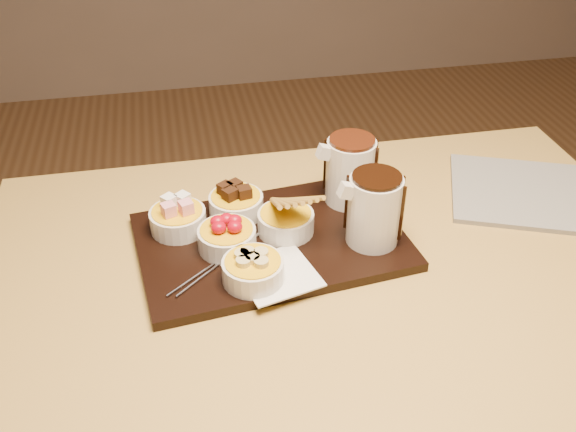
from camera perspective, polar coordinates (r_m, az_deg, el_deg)
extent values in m
cube|color=#B18D42|center=(1.11, 4.04, -5.08)|extent=(1.20, 0.80, 0.04)
cylinder|color=#B18D42|center=(1.62, -18.95, -9.74)|extent=(0.06, 0.06, 0.71)
cylinder|color=#B18D42|center=(1.77, 17.83, -4.91)|extent=(0.06, 0.06, 0.71)
cube|color=black|center=(1.13, -1.49, -2.28)|extent=(0.49, 0.35, 0.02)
cube|color=white|center=(1.05, -0.97, -5.19)|extent=(0.15, 0.15, 0.00)
cylinder|color=silver|center=(1.15, -9.74, -0.38)|extent=(0.10, 0.10, 0.04)
cylinder|color=silver|center=(1.18, -4.62, 0.98)|extent=(0.10, 0.10, 0.04)
cylinder|color=silver|center=(1.10, -5.44, -2.04)|extent=(0.10, 0.10, 0.04)
cylinder|color=silver|center=(1.13, -0.20, -0.58)|extent=(0.10, 0.10, 0.04)
cylinder|color=silver|center=(1.03, -3.12, -4.89)|extent=(0.10, 0.10, 0.04)
cylinder|color=silver|center=(1.10, 7.66, 0.50)|extent=(0.10, 0.10, 0.12)
cylinder|color=silver|center=(1.20, 5.55, 3.96)|extent=(0.10, 0.10, 0.12)
cube|color=beige|center=(1.36, 20.83, 1.87)|extent=(0.38, 0.34, 0.01)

